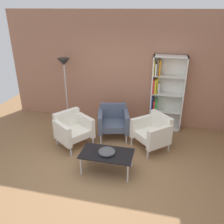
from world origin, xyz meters
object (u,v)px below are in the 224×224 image
decorative_bowl (107,152)px  armchair_corner_red (153,131)px  coffee_table_low (107,155)px  armchair_spare_guest (113,121)px  bookshelf_tall (164,94)px  floor_lamp_torchiere (64,70)px  armchair_by_bookshelf (73,129)px

decorative_bowl → armchair_corner_red: size_ratio=0.34×
coffee_table_low → armchair_spare_guest: 1.36m
bookshelf_tall → decorative_bowl: bearing=-114.1°
armchair_corner_red → armchair_spare_guest: bearing=-150.9°
armchair_spare_guest → floor_lamp_torchiere: size_ratio=0.49×
bookshelf_tall → floor_lamp_torchiere: bearing=-176.4°
armchair_spare_guest → armchair_by_bookshelf: bearing=-157.7°
armchair_by_bookshelf → floor_lamp_torchiere: floor_lamp_torchiere is taller
armchair_corner_red → armchair_by_bookshelf: size_ratio=1.00×
armchair_corner_red → armchair_by_bookshelf: (-1.79, -0.29, 0.00)m
armchair_by_bookshelf → floor_lamp_torchiere: (-0.63, 1.19, 1.03)m
coffee_table_low → floor_lamp_torchiere: bearing=130.1°
armchair_by_bookshelf → armchair_spare_guest: same height
decorative_bowl → armchair_spare_guest: 1.36m
armchair_corner_red → floor_lamp_torchiere: size_ratio=0.55×
bookshelf_tall → coffee_table_low: (-0.94, -2.10, -0.57)m
bookshelf_tall → armchair_corner_red: size_ratio=2.00×
floor_lamp_torchiere → armchair_corner_red: bearing=-20.4°
bookshelf_tall → decorative_bowl: bookshelf_tall is taller
coffee_table_low → armchair_corner_red: 1.31m
bookshelf_tall → armchair_by_bookshelf: size_ratio=2.01×
bookshelf_tall → armchair_spare_guest: bearing=-146.3°
armchair_by_bookshelf → floor_lamp_torchiere: bearing=63.1°
coffee_table_low → armchair_spare_guest: (-0.19, 1.35, 0.05)m
coffee_table_low → armchair_corner_red: (0.79, 1.04, 0.05)m
armchair_by_bookshelf → armchair_spare_guest: 1.01m
bookshelf_tall → armchair_spare_guest: (-1.13, -0.75, -0.52)m
armchair_corner_red → armchair_spare_guest: (-0.98, 0.31, 0.00)m
armchair_corner_red → floor_lamp_torchiere: floor_lamp_torchiere is taller
bookshelf_tall → armchair_corner_red: bearing=-98.1°
decorative_bowl → armchair_corner_red: armchair_corner_red is taller
bookshelf_tall → armchair_spare_guest: size_ratio=2.24×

